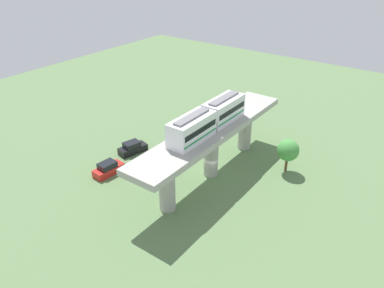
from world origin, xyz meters
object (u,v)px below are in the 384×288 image
at_px(parked_car_black, 133,148).
at_px(tree_near_viaduct, 288,150).
at_px(parked_car_red, 108,169).
at_px(train, 208,119).

distance_m(parked_car_black, tree_near_viaduct, 22.31).
xyz_separation_m(parked_car_red, tree_near_viaduct, (-19.05, -14.69, 2.48)).
height_order(parked_car_black, parked_car_red, same).
bearing_deg(parked_car_black, parked_car_red, 117.01).
bearing_deg(parked_car_black, train, -160.78).
distance_m(parked_car_black, parked_car_red, 6.23).
height_order(train, parked_car_black, train).
bearing_deg(train, tree_near_viaduct, -136.22).
bearing_deg(train, parked_car_black, 5.01).
relative_size(train, tree_near_viaduct, 2.88).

